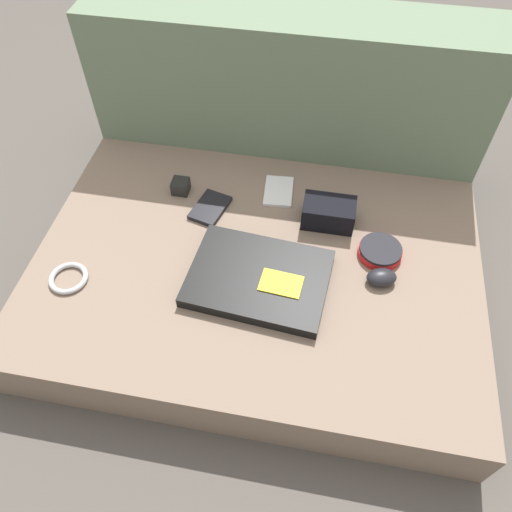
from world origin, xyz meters
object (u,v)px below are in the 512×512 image
(phone_silver, at_px, (210,208))
(camera_pouch, at_px, (329,213))
(speaker_puck, at_px, (380,251))
(laptop, at_px, (259,278))
(computer_mouse, at_px, (382,277))
(phone_black, at_px, (278,191))
(charger_brick, at_px, (181,186))

(phone_silver, height_order, camera_pouch, camera_pouch)
(speaker_puck, distance_m, phone_silver, 0.42)
(laptop, relative_size, camera_pouch, 2.57)
(phone_silver, xyz_separation_m, camera_pouch, (0.29, 0.01, 0.03))
(laptop, distance_m, speaker_puck, 0.29)
(computer_mouse, bearing_deg, camera_pouch, 115.23)
(computer_mouse, bearing_deg, speaker_puck, 78.63)
(phone_black, height_order, charger_brick, charger_brick)
(camera_pouch, xyz_separation_m, charger_brick, (-0.38, 0.04, -0.01))
(speaker_puck, height_order, phone_black, speaker_puck)
(camera_pouch, relative_size, charger_brick, 2.98)
(speaker_puck, bearing_deg, phone_black, 148.56)
(speaker_puck, distance_m, phone_black, 0.31)
(camera_pouch, bearing_deg, speaker_puck, -32.18)
(computer_mouse, distance_m, phone_black, 0.36)
(laptop, relative_size, charger_brick, 7.65)
(laptop, xyz_separation_m, charger_brick, (-0.25, 0.24, 0.00))
(phone_black, distance_m, charger_brick, 0.25)
(phone_silver, relative_size, charger_brick, 2.88)
(speaker_puck, relative_size, phone_silver, 0.84)
(speaker_puck, xyz_separation_m, charger_brick, (-0.51, 0.12, 0.01))
(laptop, distance_m, camera_pouch, 0.25)
(camera_pouch, bearing_deg, phone_silver, -177.69)
(speaker_puck, bearing_deg, laptop, -154.01)
(charger_brick, bearing_deg, computer_mouse, -20.97)
(laptop, bearing_deg, computer_mouse, 15.38)
(charger_brick, bearing_deg, laptop, -44.80)
(speaker_puck, bearing_deg, computer_mouse, -86.70)
(phone_silver, height_order, phone_black, phone_silver)
(speaker_puck, height_order, charger_brick, charger_brick)
(computer_mouse, relative_size, speaker_puck, 0.75)
(phone_silver, relative_size, camera_pouch, 0.97)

